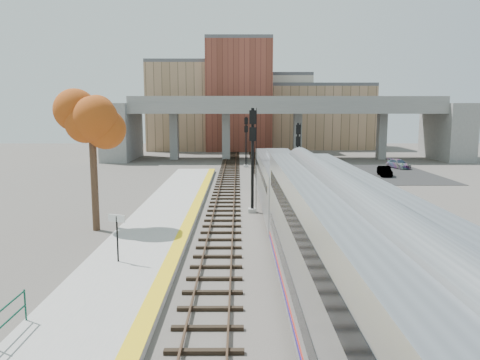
# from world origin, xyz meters

# --- Properties ---
(ground) EXTENTS (160.00, 160.00, 0.00)m
(ground) POSITION_xyz_m (0.00, 0.00, 0.00)
(ground) COLOR #47423D
(ground) RESTS_ON ground
(platform) EXTENTS (4.50, 60.00, 0.35)m
(platform) POSITION_xyz_m (-7.25, 0.00, 0.17)
(platform) COLOR #9E9E99
(platform) RESTS_ON ground
(yellow_strip) EXTENTS (0.70, 60.00, 0.01)m
(yellow_strip) POSITION_xyz_m (-5.35, 0.00, 0.35)
(yellow_strip) COLOR yellow
(yellow_strip) RESTS_ON platform
(tracks) EXTENTS (10.70, 95.00, 0.25)m
(tracks) POSITION_xyz_m (0.93, 12.50, 0.08)
(tracks) COLOR black
(tracks) RESTS_ON ground
(overpass) EXTENTS (54.00, 12.00, 9.50)m
(overpass) POSITION_xyz_m (4.92, 45.00, 5.81)
(overpass) COLOR slate
(overpass) RESTS_ON ground
(buildings_far) EXTENTS (43.00, 21.00, 20.60)m
(buildings_far) POSITION_xyz_m (1.26, 66.57, 7.88)
(buildings_far) COLOR tan
(buildings_far) RESTS_ON ground
(parking_lot) EXTENTS (14.00, 18.00, 0.04)m
(parking_lot) POSITION_xyz_m (14.00, 28.00, 0.02)
(parking_lot) COLOR black
(parking_lot) RESTS_ON ground
(locomotive) EXTENTS (3.02, 19.05, 4.10)m
(locomotive) POSITION_xyz_m (1.00, 7.03, 2.28)
(locomotive) COLOR #A8AAB2
(locomotive) RESTS_ON ground
(coach) EXTENTS (3.03, 25.00, 5.00)m
(coach) POSITION_xyz_m (1.00, -15.58, 2.80)
(coach) COLOR #A8AAB2
(coach) RESTS_ON ground
(signal_mast_near) EXTENTS (0.60, 0.64, 7.64)m
(signal_mast_near) POSITION_xyz_m (-1.10, 6.58, 3.90)
(signal_mast_near) COLOR #9E9E99
(signal_mast_near) RESTS_ON ground
(signal_mast_mid) EXTENTS (0.60, 0.64, 6.41)m
(signal_mast_mid) POSITION_xyz_m (3.00, 13.06, 3.05)
(signal_mast_mid) COLOR #9E9E99
(signal_mast_mid) RESTS_ON ground
(signal_mast_far) EXTENTS (0.60, 0.64, 6.66)m
(signal_mast_far) POSITION_xyz_m (-1.10, 34.60, 3.23)
(signal_mast_far) COLOR #9E9E99
(signal_mast_far) RESTS_ON ground
(station_sign) EXTENTS (0.86, 0.36, 2.27)m
(station_sign) POSITION_xyz_m (-7.85, -5.71, 1.98)
(station_sign) COLOR black
(station_sign) RESTS_ON platform
(tree) EXTENTS (3.60, 3.60, 9.11)m
(tree) POSITION_xyz_m (-11.06, 1.53, 6.76)
(tree) COLOR #382619
(tree) RESTS_ON ground
(car_a) EXTENTS (2.57, 3.99, 1.26)m
(car_a) POSITION_xyz_m (9.29, 24.94, 0.67)
(car_a) COLOR #99999E
(car_a) RESTS_ON parking_lot
(car_b) EXTENTS (1.55, 3.51, 1.12)m
(car_b) POSITION_xyz_m (14.60, 25.72, 0.60)
(car_b) COLOR #99999E
(car_b) RESTS_ON parking_lot
(car_c) EXTENTS (2.65, 4.21, 1.14)m
(car_c) POSITION_xyz_m (18.70, 33.05, 0.61)
(car_c) COLOR #99999E
(car_c) RESTS_ON parking_lot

